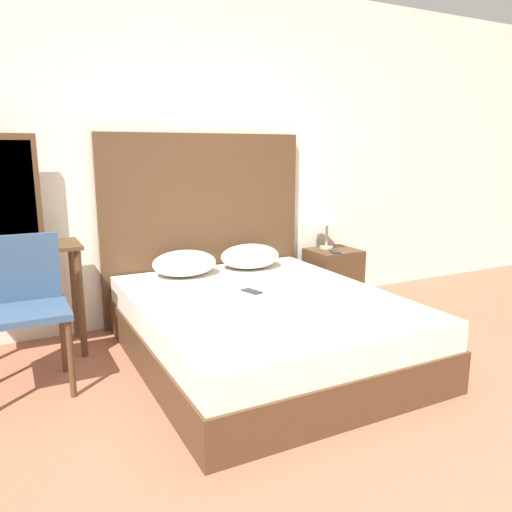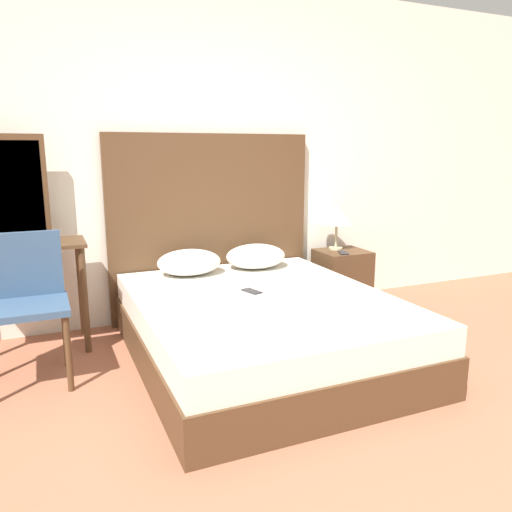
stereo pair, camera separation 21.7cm
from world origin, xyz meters
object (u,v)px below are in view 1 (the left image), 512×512
at_px(phone_on_bed, 252,291).
at_px(table_lamp, 327,215).
at_px(bed, 263,327).
at_px(vanity_desk, 12,272).
at_px(nightstand, 333,277).
at_px(phone_on_nightstand, 335,252).
at_px(chair, 23,300).

xyz_separation_m(phone_on_bed, table_lamp, (1.14, 0.76, 0.37)).
xyz_separation_m(bed, vanity_desk, (-1.47, 0.75, 0.39)).
bearing_deg(phone_on_bed, nightstand, 30.24).
bearing_deg(vanity_desk, nightstand, 1.05).
bearing_deg(phone_on_nightstand, phone_on_bed, -152.27).
relative_size(table_lamp, chair, 0.45).
relative_size(bed, phone_on_bed, 12.20).
height_order(phone_on_bed, table_lamp, table_lamp).
xyz_separation_m(nightstand, phone_on_nightstand, (-0.06, -0.10, 0.26)).
bearing_deg(chair, bed, -11.10).
relative_size(phone_on_bed, chair, 0.18).
distance_m(phone_on_bed, table_lamp, 1.42).
relative_size(bed, table_lamp, 4.92).
bearing_deg(vanity_desk, chair, -85.20).
distance_m(phone_on_nightstand, vanity_desk, 2.55).
relative_size(phone_on_bed, vanity_desk, 0.19).
height_order(nightstand, vanity_desk, vanity_desk).
distance_m(nightstand, table_lamp, 0.57).
bearing_deg(bed, phone_on_bed, 102.89).
bearing_deg(phone_on_nightstand, nightstand, 59.30).
bearing_deg(phone_on_bed, phone_on_nightstand, 27.73).
relative_size(nightstand, phone_on_nightstand, 3.05).
bearing_deg(table_lamp, vanity_desk, -177.22).
relative_size(bed, nightstand, 3.95).
relative_size(nightstand, table_lamp, 1.24).
bearing_deg(nightstand, vanity_desk, -178.95).
xyz_separation_m(nightstand, chair, (-2.57, -0.51, 0.28)).
distance_m(table_lamp, vanity_desk, 2.59).
xyz_separation_m(phone_on_bed, vanity_desk, (-1.44, 0.63, 0.16)).
distance_m(table_lamp, chair, 2.63).
bearing_deg(vanity_desk, table_lamp, 2.78).
height_order(table_lamp, chair, table_lamp).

